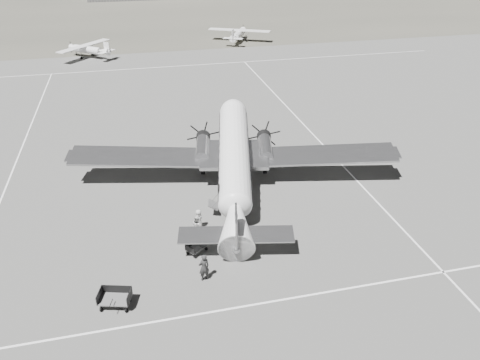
% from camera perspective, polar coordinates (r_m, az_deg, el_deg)
% --- Properties ---
extents(ground, '(260.00, 260.00, 0.00)m').
position_cam_1_polar(ground, '(40.05, -2.33, -1.13)').
color(ground, slate).
rests_on(ground, ground).
extents(taxi_line_near, '(60.00, 0.15, 0.01)m').
position_cam_1_polar(taxi_line_near, '(29.08, 3.32, -14.67)').
color(taxi_line_near, white).
rests_on(taxi_line_near, ground).
extents(taxi_line_right, '(0.15, 80.00, 0.01)m').
position_cam_1_polar(taxi_line_right, '(43.63, 13.31, 0.74)').
color(taxi_line_right, white).
rests_on(taxi_line_right, ground).
extents(taxi_line_left, '(0.15, 60.00, 0.01)m').
position_cam_1_polar(taxi_line_left, '(49.76, -25.56, 2.18)').
color(taxi_line_left, white).
rests_on(taxi_line_left, ground).
extents(taxi_line_horizon, '(90.00, 0.15, 0.01)m').
position_cam_1_polar(taxi_line_horizon, '(77.01, -8.39, 13.53)').
color(taxi_line_horizon, white).
rests_on(taxi_line_horizon, ground).
extents(grass_infield, '(260.00, 90.00, 0.01)m').
position_cam_1_polar(grass_infield, '(130.78, -11.10, 19.60)').
color(grass_infield, '#58554A').
rests_on(grass_infield, ground).
extents(dc3_airliner, '(32.16, 25.42, 5.45)m').
position_cam_1_polar(dc3_airliner, '(38.37, -0.69, 2.09)').
color(dc3_airliner, '#ACACAF').
rests_on(dc3_airliner, ground).
extents(light_plane_left, '(14.33, 14.58, 2.35)m').
position_cam_1_polar(light_plane_left, '(85.22, -18.09, 14.76)').
color(light_plane_left, white).
rests_on(light_plane_left, ground).
extents(light_plane_right, '(14.98, 13.98, 2.47)m').
position_cam_1_polar(light_plane_right, '(93.02, -0.16, 17.25)').
color(light_plane_right, white).
rests_on(light_plane_right, ground).
extents(baggage_cart_near, '(1.82, 1.75, 0.84)m').
position_cam_1_polar(baggage_cart_near, '(32.64, -5.30, -8.17)').
color(baggage_cart_near, '#585858').
rests_on(baggage_cart_near, ground).
extents(baggage_cart_far, '(2.26, 1.87, 1.10)m').
position_cam_1_polar(baggage_cart_far, '(29.40, -14.99, -13.83)').
color(baggage_cart_far, '#585858').
rests_on(baggage_cart_far, ground).
extents(ground_crew, '(0.80, 0.62, 1.95)m').
position_cam_1_polar(ground_crew, '(30.04, -4.41, -10.57)').
color(ground_crew, '#2B2B2B').
rests_on(ground_crew, ground).
extents(ramp_agent, '(0.84, 1.01, 1.86)m').
position_cam_1_polar(ramp_agent, '(33.79, -5.17, -5.65)').
color(ramp_agent, silver).
rests_on(ramp_agent, ground).
extents(passenger, '(0.57, 0.82, 1.59)m').
position_cam_1_polar(passenger, '(34.81, -5.05, -4.77)').
color(passenger, '#B2B2AF').
rests_on(passenger, ground).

